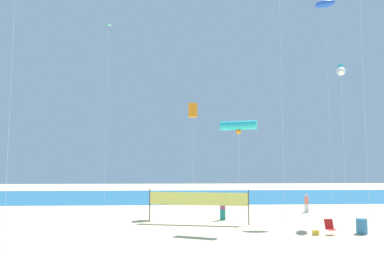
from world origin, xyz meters
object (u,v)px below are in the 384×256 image
Objects in this scene: kite_orange_box at (193,110)px; beachgoer_coral_shirt at (307,203)px; kite_blue_inflatable at (325,4)px; volleyball_net at (198,200)px; kite_white_inflatable at (341,71)px; folding_beach_chair at (330,227)px; beach_handbag at (316,233)px; beachgoer_plum_shirt at (223,207)px; kite_cyan_tube at (238,126)px; kite_green_diamond at (108,30)px; trash_barrel at (362,226)px.

beachgoer_coral_shirt is at bearing 2.18° from kite_orange_box.
kite_blue_inflatable reaches higher than beachgoer_coral_shirt.
kite_white_inflatable is (11.32, 1.35, 9.79)m from volleyball_net.
kite_orange_box reaches higher than folding_beach_chair.
volleyball_net reaches higher than beach_handbag.
beachgoer_coral_shirt is 0.89× the size of beachgoer_plum_shirt.
kite_white_inflatable is at bearing 20.72° from kite_cyan_tube.
volleyball_net is at bearing 143.14° from kite_cyan_tube.
kite_white_inflatable is at bearing -18.51° from kite_orange_box.
kite_green_diamond is at bearing 150.12° from kite_orange_box.
trash_barrel is at bearing -103.22° from kite_blue_inflatable.
kite_orange_box is at bearing 136.26° from trash_barrel.
kite_cyan_tube is (2.60, -1.95, 5.12)m from volleyball_net.
volleyball_net is at bearing -76.92° from beachgoer_coral_shirt.
kite_cyan_tube is at bearing -159.28° from kite_white_inflatable.
kite_green_diamond is (-15.13, 14.42, 17.49)m from beach_handbag.
beachgoer_plum_shirt is at bearing -160.30° from kite_blue_inflatable.
beachgoer_coral_shirt is 11.29m from volleyball_net.
kite_white_inflatable reaches higher than trash_barrel.
kite_white_inflatable is (1.53, -4.21, 10.58)m from beachgoer_coral_shirt.
trash_barrel is 0.13× the size of kite_cyan_tube.
kite_cyan_tube is at bearing -60.28° from beachgoer_coral_shirt.
beach_handbag is (-2.95, -0.29, -0.31)m from trash_barrel.
kite_orange_box is (-7.76, 9.51, 8.33)m from folding_beach_chair.
kite_white_inflatable is (-0.51, -3.71, -7.14)m from kite_blue_inflatable.
kite_blue_inflatable is at bearing 82.18° from kite_white_inflatable.
folding_beach_chair is 0.09× the size of kite_orange_box.
kite_white_inflatable is 12.35m from kite_orange_box.
kite_white_inflatable reaches higher than beachgoer_plum_shirt.
beach_handbag is at bearing -118.27° from kite_blue_inflatable.
kite_orange_box is at bearing 179.41° from kite_blue_inflatable.
beachgoer_plum_shirt is 0.19× the size of kite_orange_box.
kite_green_diamond is (-8.42, 9.95, 16.01)m from volleyball_net.
folding_beach_chair is at bearing 68.40° from beachgoer_plum_shirt.
kite_green_diamond reaches higher than kite_white_inflatable.
kite_orange_box is (-11.45, 3.83, -2.62)m from kite_white_inflatable.
kite_cyan_tube is (-9.23, -7.01, -11.80)m from kite_blue_inflatable.
beachgoer_coral_shirt is at bearing 110.00° from kite_white_inflatable.
volleyball_net is 8.19m from beach_handbag.
trash_barrel is 15.91m from kite_orange_box.
kite_cyan_tube is (-4.11, 2.52, 6.60)m from beach_handbag.
volleyball_net is at bearing -173.19° from kite_white_inflatable.
kite_green_diamond is (-20.25, 4.89, -0.92)m from kite_blue_inflatable.
folding_beach_chair is at bearing -114.09° from kite_blue_inflatable.
kite_cyan_tube is at bearing 34.91° from beachgoer_plum_shirt.
folding_beach_chair is 2.03m from trash_barrel.
beachgoer_plum_shirt reaches higher than beachgoer_coral_shirt.
kite_white_inflatable is at bearing 113.16° from beachgoer_plum_shirt.
beachgoer_plum_shirt is 8.17m from folding_beach_chair.
kite_blue_inflatable is (5.12, 9.53, 18.41)m from beach_handbag.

